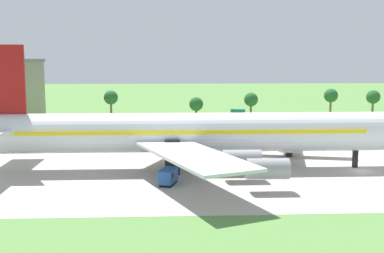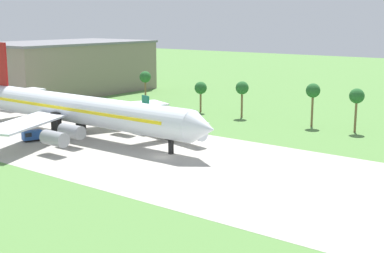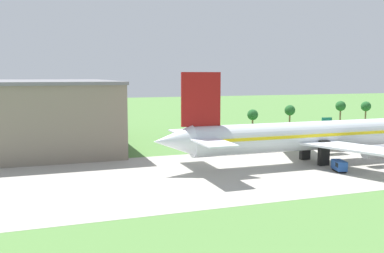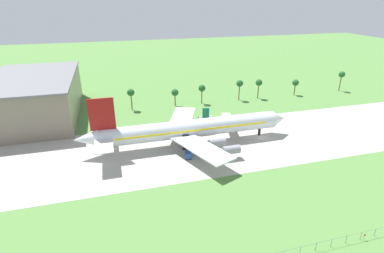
{
  "view_description": "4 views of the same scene",
  "coord_description": "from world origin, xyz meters",
  "px_view_note": "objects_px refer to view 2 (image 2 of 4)",
  "views": [
    {
      "loc": [
        -32.03,
        -76.97,
        18.39
      ],
      "look_at": [
        -28.17,
        2.64,
        7.34
      ],
      "focal_mm": 45.0,
      "sensor_mm": 36.0,
      "label": 1
    },
    {
      "loc": [
        67.21,
        -77.58,
        26.75
      ],
      "look_at": [
        5.29,
        2.64,
        6.34
      ],
      "focal_mm": 50.0,
      "sensor_mm": 36.0,
      "label": 2
    },
    {
      "loc": [
        -90.88,
        -80.21,
        20.25
      ],
      "look_at": [
        -61.63,
        2.64,
        9.63
      ],
      "focal_mm": 40.0,
      "sensor_mm": 36.0,
      "label": 3
    },
    {
      "loc": [
        -55.65,
        -95.45,
        51.6
      ],
      "look_at": [
        -27.55,
        5.0,
        6.0
      ],
      "focal_mm": 28.0,
      "sensor_mm": 36.0,
      "label": 4
    }
  ],
  "objects_px": {
    "regional_aircraft": "(171,126)",
    "jet_airliner": "(74,109)",
    "baggage_tug": "(32,135)",
    "terminal_building": "(66,67)"
  },
  "relations": [
    {
      "from": "regional_aircraft",
      "to": "jet_airliner",
      "type": "bearing_deg",
      "value": -152.74
    },
    {
      "from": "jet_airliner",
      "to": "baggage_tug",
      "type": "bearing_deg",
      "value": -105.35
    },
    {
      "from": "jet_airliner",
      "to": "baggage_tug",
      "type": "xyz_separation_m",
      "value": [
        -2.75,
        -10.01,
        -5.01
      ]
    },
    {
      "from": "baggage_tug",
      "to": "jet_airliner",
      "type": "bearing_deg",
      "value": 74.65
    },
    {
      "from": "baggage_tug",
      "to": "terminal_building",
      "type": "xyz_separation_m",
      "value": [
        -57.52,
        57.04,
        8.1
      ]
    },
    {
      "from": "regional_aircraft",
      "to": "baggage_tug",
      "type": "bearing_deg",
      "value": -138.49
    },
    {
      "from": "jet_airliner",
      "to": "baggage_tug",
      "type": "height_order",
      "value": "jet_airliner"
    },
    {
      "from": "regional_aircraft",
      "to": "baggage_tug",
      "type": "distance_m",
      "value": 31.1
    },
    {
      "from": "terminal_building",
      "to": "regional_aircraft",
      "type": "bearing_deg",
      "value": -24.29
    },
    {
      "from": "jet_airliner",
      "to": "terminal_building",
      "type": "xyz_separation_m",
      "value": [
        -60.27,
        47.03,
        3.09
      ]
    }
  ]
}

